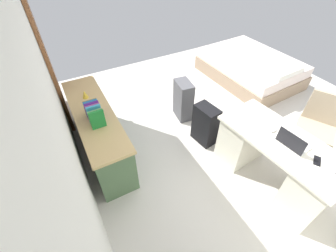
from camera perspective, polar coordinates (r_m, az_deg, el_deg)
name	(u,v)px	position (r m, az deg, el deg)	size (l,w,h in m)	color
ground_plane	(225,128)	(3.89, 14.12, -0.43)	(5.59, 5.59, 0.00)	beige
wall_back	(50,102)	(2.33, -27.39, 5.24)	(4.22, 0.10, 2.69)	silver
door_wooden	(48,62)	(3.86, -27.71, 14.02)	(0.88, 0.05, 2.04)	brown
desk	(274,160)	(3.11, 24.94, -7.68)	(1.50, 0.80, 0.74)	silver
office_chair	(314,130)	(3.71, 32.65, -0.93)	(0.62, 0.62, 0.94)	black
credenza	(98,132)	(3.34, -16.99, -1.34)	(1.80, 0.48, 0.72)	#4C6B47
bed	(250,68)	(5.19, 19.82, 13.46)	(1.96, 1.49, 0.58)	gray
suitcase_black	(205,125)	(3.41, 9.28, 0.31)	(0.36, 0.22, 0.63)	black
suitcase_spare_grey	(183,100)	(3.81, 3.81, 6.46)	(0.36, 0.22, 0.67)	#4C4C51
laptop	(292,143)	(2.81, 28.60, -3.67)	(0.33, 0.25, 0.21)	silver
computer_mouse	(273,130)	(2.93, 24.81, -0.84)	(0.06, 0.10, 0.03)	white
cell_phone_near_laptop	(317,161)	(2.81, 33.18, -7.27)	(0.07, 0.14, 0.01)	black
book_row	(94,113)	(2.90, -17.94, 3.16)	(0.35, 0.17, 0.24)	#1C7730
figurine_small	(85,94)	(3.36, -20.05, 7.45)	(0.08, 0.08, 0.11)	gold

